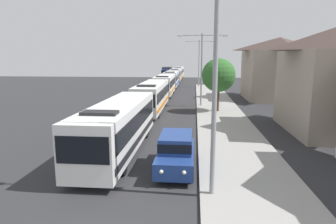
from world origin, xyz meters
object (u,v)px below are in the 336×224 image
Objects in this scene: roadside_tree at (219,75)px; bus_rear at (176,75)px; bus_lead at (119,125)px; streetlamp_mid at (202,62)px; bus_tail_end at (179,72)px; streetlamp_near at (215,64)px; bus_second_in_line at (152,96)px; streetlamp_far at (199,59)px; bus_fourth_in_line at (171,79)px; box_truck_oncoming at (167,72)px; bus_middle at (165,85)px; white_suv at (176,151)px.

bus_rear is at bearing 100.20° from roadside_tree.
streetlamp_mid is (5.40, 17.59, 3.58)m from bus_lead.
bus_tail_end is 72.29m from streetlamp_near.
bus_second_in_line is 27.60m from streetlamp_far.
streetlamp_mid is (5.40, -35.83, 3.58)m from bus_rear.
bus_fourth_in_line reaches higher than box_truck_oncoming.
bus_second_in_line is at bearing -90.00° from bus_tail_end.
streetlamp_mid is (5.40, -48.81, 3.58)m from bus_tail_end.
box_truck_oncoming is 0.92× the size of streetlamp_near.
bus_second_in_line and bus_middle have the same top height.
bus_fourth_in_line is 2.09× the size of roadside_tree.
bus_rear is 40.20m from roadside_tree.
bus_rear is at bearing 90.00° from bus_middle.
bus_middle is (-0.00, 27.38, -0.00)m from bus_lead.
streetlamp_far is (5.40, 26.79, 3.85)m from bus_second_in_line.
streetlamp_near reaches higher than white_suv.
box_truck_oncoming is 1.45× the size of roadside_tree.
streetlamp_near reaches higher than bus_rear.
streetlamp_far is at bearing 90.00° from streetlamp_mid.
streetlamp_far reaches higher than bus_middle.
bus_fourth_in_line is (-0.00, 26.21, -0.00)m from bus_second_in_line.
bus_middle is at bearing 90.00° from bus_second_in_line.
streetlamp_near reaches higher than streetlamp_mid.
white_suv is 0.55× the size of streetlamp_mid.
roadside_tree is at bearing -78.61° from box_truck_oncoming.
bus_second_in_line is 2.15× the size of roadside_tree.
streetlamp_far is at bearing -66.91° from bus_rear.
bus_rear is at bearing 93.77° from white_suv.
bus_rear is at bearing 90.00° from bus_fourth_in_line.
bus_lead is 40.18m from bus_fourth_in_line.
bus_middle is 2.38× the size of white_suv.
bus_lead is 1.43× the size of streetlamp_mid.
bus_middle is at bearing 118.86° from streetlamp_mid.
bus_tail_end is at bearing 90.00° from bus_rear.
bus_fourth_in_line reaches higher than white_suv.
bus_lead and bus_middle have the same top height.
bus_lead is at bearing -87.12° from box_truck_oncoming.
bus_second_in_line is at bearing 105.43° from streetlamp_near.
bus_second_in_line reaches higher than white_suv.
bus_lead is 4.63m from white_suv.
bus_lead is 1.00× the size of bus_second_in_line.
white_suv is at bearing -84.15° from box_truck_oncoming.
box_truck_oncoming is at bearing 105.21° from bus_rear.
streetlamp_near is (5.40, -19.56, 3.85)m from bus_second_in_line.
roadside_tree reaches higher than bus_middle.
bus_rear is (-0.00, 53.42, -0.00)m from bus_lead.
box_truck_oncoming is 0.97× the size of streetlamp_mid.
streetlamp_near reaches higher than bus_fourth_in_line.
bus_tail_end is at bearing 90.00° from bus_fourth_in_line.
bus_second_in_line is 2.60× the size of white_suv.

